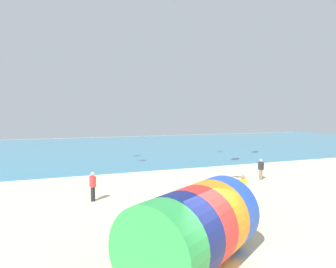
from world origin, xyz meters
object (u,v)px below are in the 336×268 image
(giant_inflatable_tube, at_px, (194,229))
(bystander_mid_beach, at_px, (261,169))
(kite_handler, at_px, (234,208))
(bystander_near_water, at_px, (93,186))
(bystander_far_left, at_px, (243,189))

(giant_inflatable_tube, xyz_separation_m, bystander_mid_beach, (10.86, 10.35, -0.52))
(kite_handler, distance_m, bystander_near_water, 8.09)
(kite_handler, bearing_deg, bystander_mid_beach, 45.45)
(bystander_near_water, xyz_separation_m, bystander_mid_beach, (12.31, 1.11, -0.06))
(bystander_mid_beach, bearing_deg, bystander_far_left, -136.53)
(bystander_mid_beach, distance_m, bystander_far_left, 6.84)
(giant_inflatable_tube, height_order, kite_handler, giant_inflatable_tube)
(kite_handler, distance_m, bystander_mid_beach, 10.73)
(kite_handler, height_order, bystander_near_water, kite_handler)
(giant_inflatable_tube, distance_m, bystander_mid_beach, 15.01)
(kite_handler, height_order, bystander_far_left, kite_handler)
(giant_inflatable_tube, distance_m, kite_handler, 4.31)
(bystander_far_left, bearing_deg, bystander_mid_beach, 43.47)
(bystander_near_water, distance_m, bystander_mid_beach, 12.36)
(kite_handler, xyz_separation_m, bystander_mid_beach, (7.53, 7.65, -0.07))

